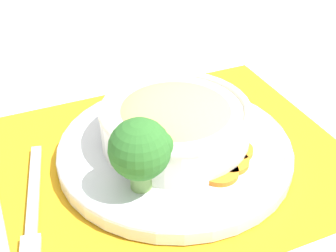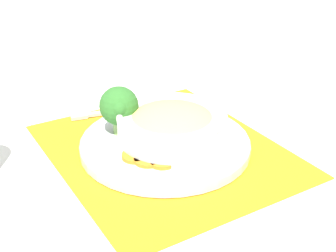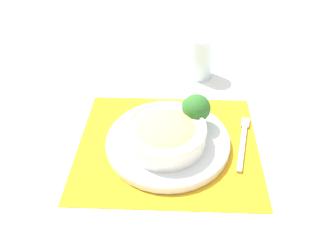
# 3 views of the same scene
# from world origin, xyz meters

# --- Properties ---
(ground_plane) EXTENTS (4.00, 4.00, 0.00)m
(ground_plane) POSITION_xyz_m (0.00, 0.00, 0.00)
(ground_plane) COLOR white
(placemat) EXTENTS (0.44, 0.38, 0.00)m
(placemat) POSITION_xyz_m (0.00, 0.00, 0.00)
(placemat) COLOR orange
(placemat) RESTS_ON ground_plane
(plate) EXTENTS (0.29, 0.29, 0.02)m
(plate) POSITION_xyz_m (0.00, 0.00, 0.02)
(plate) COLOR silver
(plate) RESTS_ON placemat
(bowl) EXTENTS (0.19, 0.19, 0.06)m
(bowl) POSITION_xyz_m (-0.01, -0.01, 0.05)
(bowl) COLOR silver
(bowl) RESTS_ON plate
(broccoli_floret) EXTENTS (0.07, 0.07, 0.09)m
(broccoli_floret) POSITION_xyz_m (0.07, 0.05, 0.07)
(broccoli_floret) COLOR #759E51
(broccoli_floret) RESTS_ON plate
(carrot_slice_near) EXTENTS (0.05, 0.05, 0.01)m
(carrot_slice_near) POSITION_xyz_m (-0.02, 0.07, 0.02)
(carrot_slice_near) COLOR orange
(carrot_slice_near) RESTS_ON plate
(carrot_slice_middle) EXTENTS (0.05, 0.05, 0.01)m
(carrot_slice_middle) POSITION_xyz_m (-0.04, 0.06, 0.02)
(carrot_slice_middle) COLOR orange
(carrot_slice_middle) RESTS_ON plate
(carrot_slice_far) EXTENTS (0.05, 0.05, 0.01)m
(carrot_slice_far) POSITION_xyz_m (-0.06, 0.04, 0.02)
(carrot_slice_far) COLOR orange
(carrot_slice_far) RESTS_ON plate
(fork) EXTENTS (0.06, 0.18, 0.01)m
(fork) POSITION_xyz_m (0.18, 0.02, 0.01)
(fork) COLOR #B7B7BC
(fork) RESTS_ON placemat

